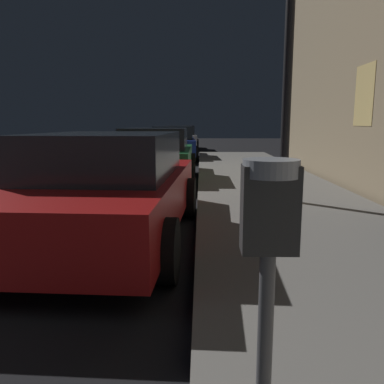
{
  "coord_description": "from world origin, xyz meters",
  "views": [
    {
      "loc": [
        4.05,
        -1.49,
        1.55
      ],
      "look_at": [
        3.99,
        1.49,
        1.03
      ],
      "focal_mm": 36.57,
      "sensor_mm": 36.0,
      "label": 1
    }
  ],
  "objects_px": {
    "parking_meter": "(268,249)",
    "car_green": "(156,155)",
    "car_red": "(109,188)",
    "street_lamp": "(291,4)",
    "car_blue": "(173,143)",
    "car_white": "(181,138)"
  },
  "relations": [
    {
      "from": "car_green",
      "to": "car_white",
      "type": "bearing_deg",
      "value": 89.99
    },
    {
      "from": "car_red",
      "to": "street_lamp",
      "type": "bearing_deg",
      "value": 37.3
    },
    {
      "from": "parking_meter",
      "to": "street_lamp",
      "type": "distance_m",
      "value": 6.43
    },
    {
      "from": "car_red",
      "to": "car_blue",
      "type": "relative_size",
      "value": 1.04
    },
    {
      "from": "car_green",
      "to": "street_lamp",
      "type": "xyz_separation_m",
      "value": [
        2.72,
        -3.45,
        2.83
      ]
    },
    {
      "from": "car_green",
      "to": "car_white",
      "type": "xyz_separation_m",
      "value": [
        0.0,
        13.3,
        -0.01
      ]
    },
    {
      "from": "car_white",
      "to": "street_lamp",
      "type": "height_order",
      "value": "street_lamp"
    },
    {
      "from": "parking_meter",
      "to": "car_red",
      "type": "bearing_deg",
      "value": 111.01
    },
    {
      "from": "car_red",
      "to": "street_lamp",
      "type": "xyz_separation_m",
      "value": [
        2.72,
        2.08,
        2.83
      ]
    },
    {
      "from": "car_red",
      "to": "car_green",
      "type": "bearing_deg",
      "value": 89.99
    },
    {
      "from": "car_red",
      "to": "car_green",
      "type": "distance_m",
      "value": 5.52
    },
    {
      "from": "parking_meter",
      "to": "car_red",
      "type": "distance_m",
      "value": 4.03
    },
    {
      "from": "car_white",
      "to": "street_lamp",
      "type": "relative_size",
      "value": 0.86
    },
    {
      "from": "parking_meter",
      "to": "car_blue",
      "type": "height_order",
      "value": "parking_meter"
    },
    {
      "from": "car_red",
      "to": "car_white",
      "type": "xyz_separation_m",
      "value": [
        0.0,
        18.82,
        -0.01
      ]
    },
    {
      "from": "car_blue",
      "to": "parking_meter",
      "type": "bearing_deg",
      "value": -84.79
    },
    {
      "from": "parking_meter",
      "to": "car_green",
      "type": "bearing_deg",
      "value": 98.82
    },
    {
      "from": "car_red",
      "to": "car_white",
      "type": "distance_m",
      "value": 18.82
    },
    {
      "from": "car_red",
      "to": "car_green",
      "type": "relative_size",
      "value": 1.13
    },
    {
      "from": "car_red",
      "to": "car_green",
      "type": "height_order",
      "value": "same"
    },
    {
      "from": "parking_meter",
      "to": "car_green",
      "type": "relative_size",
      "value": 0.32
    },
    {
      "from": "car_blue",
      "to": "street_lamp",
      "type": "distance_m",
      "value": 10.68
    }
  ]
}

